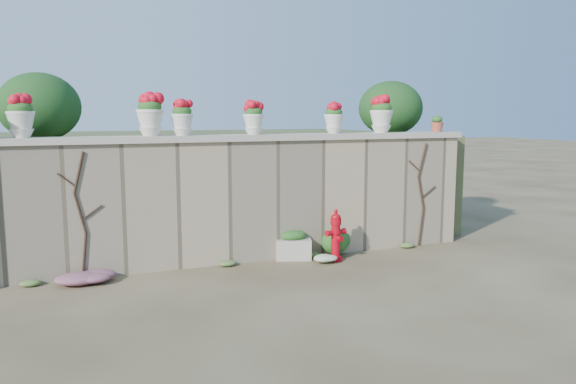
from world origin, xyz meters
name	(u,v)px	position (x,y,z in m)	size (l,w,h in m)	color
ground	(291,290)	(0.00, 0.00, 0.00)	(80.00, 80.00, 0.00)	#483924
stone_wall	(251,201)	(0.00, 1.80, 1.00)	(8.00, 0.40, 2.00)	tan
wall_cap	(250,138)	(0.00, 1.80, 2.05)	(8.10, 0.52, 0.10)	#BAB09E
raised_fill	(206,180)	(0.00, 5.00, 1.00)	(9.00, 6.00, 2.00)	#384C23
back_shrub_left	(39,107)	(-3.20, 3.00, 2.55)	(1.30, 1.30, 1.10)	#143814
back_shrub_right	(391,108)	(3.40, 3.00, 2.55)	(1.30, 1.30, 1.10)	#143814
vine_left	(81,214)	(-2.67, 1.58, 0.99)	(0.60, 0.04, 1.91)	black
vine_right	(422,193)	(3.23, 1.58, 0.99)	(0.60, 0.04, 1.91)	black
fire_hydrant	(336,235)	(1.28, 1.19, 0.44)	(0.38, 0.27, 0.87)	#B30613
planter_box	(294,246)	(0.67, 1.55, 0.23)	(0.67, 0.52, 0.49)	#BAB09E
green_shrub	(337,239)	(1.47, 1.53, 0.28)	(0.58, 0.52, 0.55)	#1E5119
magenta_clump	(88,277)	(-2.63, 1.33, 0.11)	(0.83, 0.55, 0.22)	#B02384
white_flowers	(323,258)	(0.99, 1.08, 0.10)	(0.55, 0.44, 0.20)	white
urn_pot_0	(21,117)	(-3.40, 1.80, 2.40)	(0.39, 0.39, 0.61)	silver
urn_pot_1	(150,115)	(-1.61, 1.80, 2.42)	(0.42, 0.42, 0.65)	silver
urn_pot_2	(182,118)	(-1.12, 1.80, 2.37)	(0.35, 0.35, 0.55)	silver
urn_pot_3	(253,118)	(0.06, 1.80, 2.37)	(0.34, 0.34, 0.54)	silver
urn_pot_4	(334,118)	(1.52, 1.80, 2.36)	(0.34, 0.34, 0.53)	silver
urn_pot_5	(381,115)	(2.47, 1.80, 2.42)	(0.41, 0.41, 0.65)	silver
terracotta_pot	(437,125)	(3.67, 1.80, 2.24)	(0.24, 0.24, 0.29)	#AB4934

